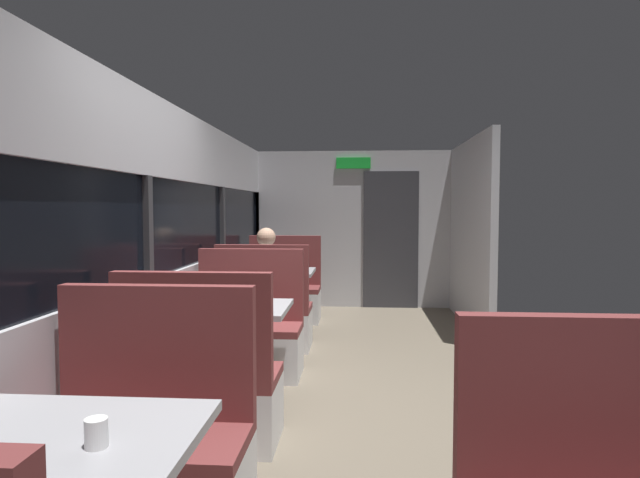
{
  "coord_description": "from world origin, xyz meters",
  "views": [
    {
      "loc": [
        0.07,
        -3.71,
        1.47
      ],
      "look_at": [
        -0.42,
        3.18,
        1.06
      ],
      "focal_mm": 30.01,
      "sensor_mm": 36.0,
      "label": 1
    }
  ],
  "objects_px": {
    "bench_mid_window_facing_entry": "(248,338)",
    "bench_far_window_facing_entry": "(284,295)",
    "seated_passenger": "(266,296)",
    "coffee_cup_secondary": "(96,433)",
    "bench_far_window_facing_end": "(265,317)",
    "dining_table_mid_window": "(228,319)",
    "bench_mid_window_facing_end": "(201,392)",
    "coffee_cup_primary": "(272,268)",
    "bench_near_window_facing_entry": "(146,458)",
    "dining_table_far_window": "(275,279)",
    "dining_table_near_window": "(58,465)"
  },
  "relations": [
    {
      "from": "dining_table_near_window",
      "to": "dining_table_far_window",
      "type": "height_order",
      "value": "same"
    },
    {
      "from": "dining_table_far_window",
      "to": "coffee_cup_secondary",
      "type": "height_order",
      "value": "coffee_cup_secondary"
    },
    {
      "from": "bench_mid_window_facing_end",
      "to": "bench_mid_window_facing_entry",
      "type": "relative_size",
      "value": 1.0
    },
    {
      "from": "dining_table_far_window",
      "to": "seated_passenger",
      "type": "relative_size",
      "value": 0.71
    },
    {
      "from": "bench_mid_window_facing_end",
      "to": "coffee_cup_primary",
      "type": "xyz_separation_m",
      "value": [
        -0.01,
        2.8,
        0.46
      ]
    },
    {
      "from": "bench_near_window_facing_entry",
      "to": "bench_mid_window_facing_end",
      "type": "relative_size",
      "value": 1.0
    },
    {
      "from": "bench_near_window_facing_entry",
      "to": "dining_table_far_window",
      "type": "height_order",
      "value": "bench_near_window_facing_entry"
    },
    {
      "from": "coffee_cup_secondary",
      "to": "coffee_cup_primary",
      "type": "bearing_deg",
      "value": 92.38
    },
    {
      "from": "dining_table_near_window",
      "to": "dining_table_far_window",
      "type": "bearing_deg",
      "value": 90.0
    },
    {
      "from": "bench_far_window_facing_entry",
      "to": "seated_passenger",
      "type": "distance_m",
      "value": 1.34
    },
    {
      "from": "bench_mid_window_facing_end",
      "to": "dining_table_far_window",
      "type": "bearing_deg",
      "value": 90.0
    },
    {
      "from": "bench_mid_window_facing_end",
      "to": "bench_far_window_facing_entry",
      "type": "distance_m",
      "value": 3.67
    },
    {
      "from": "dining_table_near_window",
      "to": "coffee_cup_primary",
      "type": "bearing_deg",
      "value": 90.18
    },
    {
      "from": "dining_table_mid_window",
      "to": "bench_near_window_facing_entry",
      "type": "bearing_deg",
      "value": -90.0
    },
    {
      "from": "bench_mid_window_facing_entry",
      "to": "dining_table_far_window",
      "type": "distance_m",
      "value": 1.6
    },
    {
      "from": "bench_mid_window_facing_end",
      "to": "dining_table_far_window",
      "type": "height_order",
      "value": "bench_mid_window_facing_end"
    },
    {
      "from": "dining_table_near_window",
      "to": "bench_mid_window_facing_entry",
      "type": "relative_size",
      "value": 0.82
    },
    {
      "from": "bench_far_window_facing_end",
      "to": "coffee_cup_secondary",
      "type": "height_order",
      "value": "bench_far_window_facing_end"
    },
    {
      "from": "dining_table_mid_window",
      "to": "bench_mid_window_facing_end",
      "type": "bearing_deg",
      "value": -90.0
    },
    {
      "from": "coffee_cup_primary",
      "to": "seated_passenger",
      "type": "bearing_deg",
      "value": -88.31
    },
    {
      "from": "dining_table_far_window",
      "to": "bench_far_window_facing_end",
      "type": "height_order",
      "value": "bench_far_window_facing_end"
    },
    {
      "from": "bench_mid_window_facing_end",
      "to": "dining_table_far_window",
      "type": "relative_size",
      "value": 1.22
    },
    {
      "from": "bench_far_window_facing_end",
      "to": "coffee_cup_primary",
      "type": "xyz_separation_m",
      "value": [
        -0.01,
        0.53,
        0.46
      ]
    },
    {
      "from": "bench_mid_window_facing_end",
      "to": "bench_far_window_facing_end",
      "type": "distance_m",
      "value": 2.27
    },
    {
      "from": "seated_passenger",
      "to": "coffee_cup_secondary",
      "type": "distance_m",
      "value": 4.0
    },
    {
      "from": "bench_mid_window_facing_entry",
      "to": "bench_far_window_facing_entry",
      "type": "relative_size",
      "value": 1.0
    },
    {
      "from": "bench_near_window_facing_entry",
      "to": "bench_far_window_facing_entry",
      "type": "height_order",
      "value": "same"
    },
    {
      "from": "bench_mid_window_facing_end",
      "to": "coffee_cup_secondary",
      "type": "distance_m",
      "value": 1.72
    },
    {
      "from": "dining_table_near_window",
      "to": "dining_table_far_window",
      "type": "distance_m",
      "value": 4.54
    },
    {
      "from": "bench_near_window_facing_entry",
      "to": "seated_passenger",
      "type": "relative_size",
      "value": 0.87
    },
    {
      "from": "seated_passenger",
      "to": "bench_mid_window_facing_entry",
      "type": "bearing_deg",
      "value": -90.0
    },
    {
      "from": "dining_table_near_window",
      "to": "bench_far_window_facing_end",
      "type": "xyz_separation_m",
      "value": [
        0.0,
        3.84,
        -0.31
      ]
    },
    {
      "from": "bench_far_window_facing_end",
      "to": "dining_table_mid_window",
      "type": "bearing_deg",
      "value": -90.0
    },
    {
      "from": "dining_table_mid_window",
      "to": "bench_mid_window_facing_entry",
      "type": "distance_m",
      "value": 0.77
    },
    {
      "from": "bench_far_window_facing_end",
      "to": "coffee_cup_primary",
      "type": "bearing_deg",
      "value": 91.45
    },
    {
      "from": "dining_table_mid_window",
      "to": "bench_far_window_facing_entry",
      "type": "relative_size",
      "value": 0.82
    },
    {
      "from": "bench_far_window_facing_end",
      "to": "seated_passenger",
      "type": "distance_m",
      "value": 0.22
    },
    {
      "from": "coffee_cup_secondary",
      "to": "bench_near_window_facing_entry",
      "type": "bearing_deg",
      "value": 102.38
    },
    {
      "from": "dining_table_near_window",
      "to": "bench_mid_window_facing_end",
      "type": "distance_m",
      "value": 1.6
    },
    {
      "from": "dining_table_mid_window",
      "to": "dining_table_far_window",
      "type": "relative_size",
      "value": 1.0
    },
    {
      "from": "bench_far_window_facing_entry",
      "to": "seated_passenger",
      "type": "xyz_separation_m",
      "value": [
        0.0,
        -1.33,
        0.21
      ]
    },
    {
      "from": "coffee_cup_primary",
      "to": "coffee_cup_secondary",
      "type": "xyz_separation_m",
      "value": [
        0.18,
        -4.44,
        0.0
      ]
    },
    {
      "from": "seated_passenger",
      "to": "coffee_cup_secondary",
      "type": "bearing_deg",
      "value": -87.54
    },
    {
      "from": "dining_table_near_window",
      "to": "seated_passenger",
      "type": "distance_m",
      "value": 3.91
    },
    {
      "from": "bench_near_window_facing_entry",
      "to": "bench_mid_window_facing_entry",
      "type": "distance_m",
      "value": 2.27
    },
    {
      "from": "coffee_cup_primary",
      "to": "coffee_cup_secondary",
      "type": "distance_m",
      "value": 4.45
    },
    {
      "from": "dining_table_mid_window",
      "to": "seated_passenger",
      "type": "xyz_separation_m",
      "value": [
        0.0,
        1.64,
        -0.1
      ]
    },
    {
      "from": "bench_mid_window_facing_end",
      "to": "coffee_cup_secondary",
      "type": "bearing_deg",
      "value": -84.08
    },
    {
      "from": "bench_mid_window_facing_end",
      "to": "bench_far_window_facing_end",
      "type": "bearing_deg",
      "value": 90.0
    },
    {
      "from": "bench_near_window_facing_entry",
      "to": "seated_passenger",
      "type": "bearing_deg",
      "value": 90.0
    }
  ]
}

